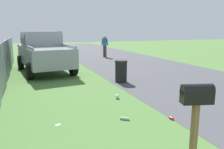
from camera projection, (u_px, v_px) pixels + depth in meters
mailbox at (197, 100)px, 3.62m from camera, size 0.33×0.54×1.35m
pickup_truck at (43, 51)px, 11.84m from camera, size 5.01×2.76×2.09m
trash_bin at (121, 71)px, 9.50m from camera, size 0.52×0.52×0.93m
pedestrian at (105, 44)px, 18.01m from camera, size 0.31×0.51×1.77m
fence_section at (1, 68)px, 7.66m from camera, size 17.34×0.07×1.70m
litter_wrapper_midfield_b at (58, 125)px, 5.30m from camera, size 0.12×0.14×0.01m
litter_can_near_hydrant at (171, 118)px, 5.62m from camera, size 0.12×0.07×0.07m
litter_bag_by_mailbox at (117, 96)px, 7.29m from camera, size 0.14×0.14×0.14m
litter_bottle_far_scatter at (125, 118)px, 5.58m from camera, size 0.19×0.22×0.07m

